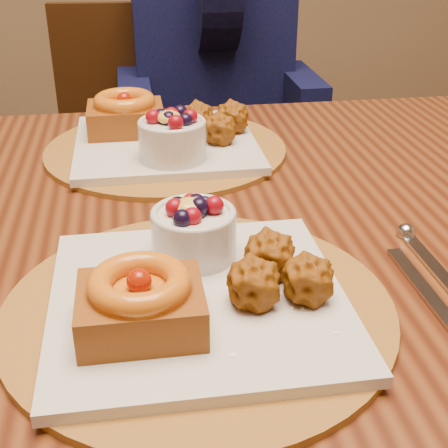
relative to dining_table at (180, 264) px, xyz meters
The scene contains 6 objects.
dining_table is the anchor object (origin of this frame).
place_setting_near 0.24m from the dining_table, 90.73° to the right, with size 0.38×0.38×0.09m.
place_setting_far 0.24m from the dining_table, 90.97° to the left, with size 0.38×0.38×0.09m.
cutlery_near 0.33m from the dining_table, 39.70° to the right, with size 0.06×0.17×0.00m, color #B2B2B7.
chair_far 0.77m from the dining_table, 92.07° to the left, with size 0.46×0.46×0.89m.
diner 0.87m from the dining_table, 79.26° to the left, with size 0.47×0.46×0.77m.
Camera 1 is at (-0.10, -0.75, 1.11)m, focal length 50.00 mm.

